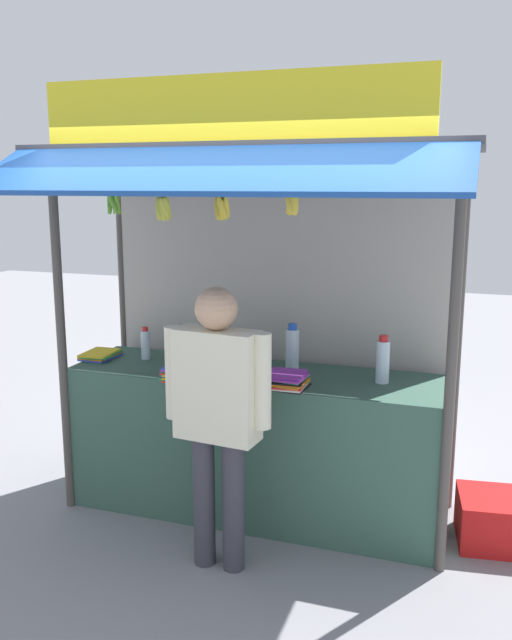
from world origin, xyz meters
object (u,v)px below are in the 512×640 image
at_px(water_bottle_far_left, 383,361).
at_px(magazine_stack_back_right, 184,372).
at_px(vendor_person, 217,403).
at_px(water_bottle_far_right, 146,344).
at_px(magazine_stack_right, 100,355).
at_px(water_bottle_mid_right, 292,349).
at_px(magazine_stack_left, 239,368).
at_px(plastic_crate, 494,520).
at_px(banana_bunch_inner_right, 114,201).
at_px(banana_bunch_leftmost, 292,203).
at_px(banana_bunch_rightmost, 163,208).
at_px(magazine_stack_back_left, 287,380).
at_px(banana_bunch_inner_left, 222,207).

bearing_deg(water_bottle_far_left, magazine_stack_back_right, -164.85).
bearing_deg(vendor_person, magazine_stack_back_right, -40.86).
bearing_deg(water_bottle_far_right, magazine_stack_right, -164.73).
bearing_deg(water_bottle_far_right, water_bottle_mid_right, 1.78).
height_order(magazine_stack_left, plastic_crate, magazine_stack_left).
distance_m(water_bottle_far_right, magazine_stack_back_right, 0.59).
distance_m(banana_bunch_inner_right, vendor_person, 1.35).
xyz_separation_m(banana_bunch_leftmost, plastic_crate, (1.17, 0.52, -1.92)).
distance_m(water_bottle_far_left, banana_bunch_inner_right, 1.89).
bearing_deg(banana_bunch_rightmost, magazine_stack_back_right, 79.58).
relative_size(water_bottle_far_right, banana_bunch_leftmost, 0.86).
bearing_deg(banana_bunch_inner_right, plastic_crate, 12.87).
bearing_deg(water_bottle_far_right, vendor_person, -42.58).
relative_size(water_bottle_far_right, magazine_stack_back_left, 0.87).
xyz_separation_m(banana_bunch_leftmost, banana_bunch_rightmost, (-0.77, -0.00, -0.04)).
distance_m(magazine_stack_back_right, vendor_person, 0.58).
height_order(banana_bunch_inner_right, banana_bunch_rightmost, same).
xyz_separation_m(banana_bunch_inner_left, vendor_person, (0.06, -0.26, -1.06)).
bearing_deg(plastic_crate, water_bottle_far_left, -177.57).
xyz_separation_m(magazine_stack_right, vendor_person, (1.17, -0.70, -0.01)).
bearing_deg(plastic_crate, banana_bunch_rightmost, -165.03).
relative_size(water_bottle_far_right, water_bottle_far_left, 0.76).
relative_size(water_bottle_mid_right, banana_bunch_inner_left, 1.06).
distance_m(water_bottle_far_left, banana_bunch_rightmost, 1.61).
relative_size(magazine_stack_right, banana_bunch_inner_left, 0.98).
bearing_deg(plastic_crate, banana_bunch_leftmost, -156.10).
xyz_separation_m(magazine_stack_back_left, banana_bunch_leftmost, (0.07, -0.20, 1.06)).
distance_m(magazine_stack_left, plastic_crate, 1.83).
bearing_deg(magazine_stack_left, banana_bunch_leftmost, -39.77).
bearing_deg(vendor_person, water_bottle_mid_right, -97.56).
distance_m(water_bottle_far_left, water_bottle_mid_right, 0.60).
bearing_deg(plastic_crate, magazine_stack_right, -178.41).
height_order(magazine_stack_back_right, vendor_person, vendor_person).
relative_size(magazine_stack_back_right, banana_bunch_leftmost, 0.97).
distance_m(water_bottle_far_right, banana_bunch_rightmost, 1.18).
distance_m(magazine_stack_back_right, banana_bunch_inner_left, 1.10).
bearing_deg(water_bottle_far_left, water_bottle_mid_right, 172.92).
bearing_deg(vendor_person, banana_bunch_rightmost, -25.31).
bearing_deg(banana_bunch_leftmost, magazine_stack_left, 140.23).
bearing_deg(banana_bunch_inner_left, water_bottle_far_right, 146.35).
distance_m(banana_bunch_leftmost, plastic_crate, 2.31).
distance_m(water_bottle_far_left, banana_bunch_leftmost, 1.17).
relative_size(magazine_stack_back_left, banana_bunch_inner_left, 0.88).
distance_m(water_bottle_far_right, banana_bunch_leftmost, 1.65).
xyz_separation_m(water_bottle_mid_right, magazine_stack_right, (-1.37, -0.12, -0.13)).
bearing_deg(vendor_person, magazine_stack_right, -25.06).
bearing_deg(water_bottle_far_right, banana_bunch_inner_left, -33.65).
bearing_deg(water_bottle_far_right, banana_bunch_leftmost, -23.70).
distance_m(banana_bunch_leftmost, banana_bunch_inner_right, 1.10).
relative_size(water_bottle_far_right, banana_bunch_rightmost, 0.74).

